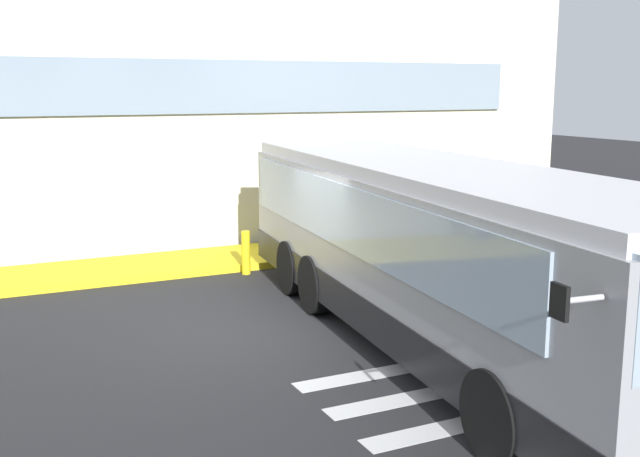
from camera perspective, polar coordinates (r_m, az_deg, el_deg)
name	(u,v)px	position (r m, az deg, el deg)	size (l,w,h in m)	color
ground_plane	(246,333)	(12.13, -5.56, -7.80)	(80.00, 90.00, 0.02)	#232326
bay_paint_stripes	(526,410)	(9.66, 15.17, -12.93)	(4.40, 3.96, 0.01)	silver
terminal_building	(75,84)	(22.70, -17.87, 10.23)	(24.89, 13.80, 7.76)	beige
boarding_curb	(167,265)	(16.53, -11.35, -2.68)	(27.09, 2.00, 0.15)	yellow
bus_main_foreground	(438,257)	(11.33, 8.82, -2.13)	(4.10, 11.29, 2.70)	gray
safety_bollard_yellow	(246,253)	(15.71, -5.56, -1.80)	(0.18, 0.18, 0.90)	yellow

